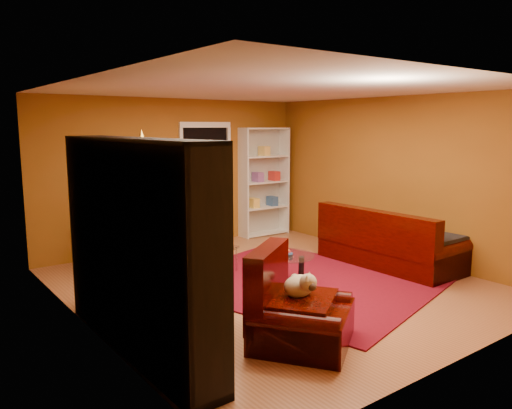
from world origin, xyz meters
TOP-DOWN VIEW (x-y plane):
  - floor at (0.00, 0.00)m, footprint 5.00×5.50m
  - ceiling at (0.00, 0.00)m, footprint 5.00×5.50m
  - wall_back at (0.00, 2.77)m, footprint 5.00×0.05m
  - wall_left at (-2.52, 0.00)m, footprint 0.05×5.50m
  - wall_right at (2.52, 0.00)m, footprint 0.05×5.50m
  - doorway at (0.60, 2.73)m, footprint 1.06×0.60m
  - rug at (0.36, -0.16)m, footprint 3.61×3.95m
  - media_unit at (-2.27, -0.76)m, footprint 0.43×2.65m
  - christmas_tree at (-1.05, 1.79)m, footprint 1.52×1.52m
  - gift_box_teal at (-1.26, 2.14)m, footprint 0.38×0.38m
  - gift_box_red at (-0.76, 2.59)m, footprint 0.24×0.24m
  - white_bookshelf at (1.82, 2.57)m, footprint 1.01×0.39m
  - armchair at (-0.95, -1.63)m, footprint 1.38×1.38m
  - dog at (-0.94, -1.56)m, footprint 0.50×0.48m
  - sofa at (2.02, -0.34)m, footprint 1.00×2.16m
  - coffee_table at (0.16, -0.05)m, footprint 0.89×0.89m
  - acrylic_chair at (-0.30, 0.85)m, footprint 0.53×0.55m

SIDE VIEW (x-z plane):
  - floor at x=0.00m, z-range -0.05..0.00m
  - rug at x=0.36m, z-range 0.00..0.02m
  - gift_box_red at x=-0.76m, z-range 0.00..0.23m
  - gift_box_teal at x=-1.26m, z-range 0.00..0.29m
  - coffee_table at x=0.16m, z-range -0.04..0.45m
  - acrylic_chair at x=-0.30m, z-range 0.00..0.76m
  - armchair at x=-0.95m, z-range 0.00..0.78m
  - sofa at x=2.02m, z-range 0.00..0.92m
  - dog at x=-0.94m, z-range 0.45..0.70m
  - media_unit at x=-2.27m, z-range 0.00..2.03m
  - christmas_tree at x=-1.05m, z-range -0.03..2.06m
  - white_bookshelf at x=1.82m, z-range -0.03..2.12m
  - doorway at x=0.60m, z-range -0.03..2.13m
  - wall_back at x=0.00m, z-range 0.00..2.60m
  - wall_left at x=-2.52m, z-range 0.00..2.60m
  - wall_right at x=2.52m, z-range 0.00..2.60m
  - ceiling at x=0.00m, z-range 2.60..2.65m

